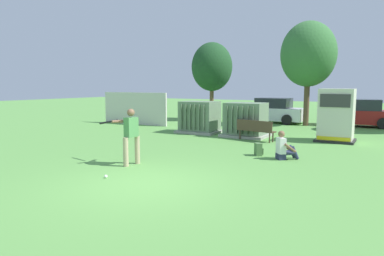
{
  "coord_description": "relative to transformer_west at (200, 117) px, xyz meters",
  "views": [
    {
      "loc": [
        5.19,
        -6.75,
        2.45
      ],
      "look_at": [
        -0.67,
        3.5,
        1.0
      ],
      "focal_mm": 32.74,
      "sensor_mm": 36.0,
      "label": 1
    }
  ],
  "objects": [
    {
      "name": "ground_plane",
      "position": [
        3.4,
        -9.07,
        -0.79
      ],
      "size": [
        96.0,
        96.0,
        0.0
      ],
      "primitive_type": "plane",
      "color": "#5B9947"
    },
    {
      "name": "fence_panel",
      "position": [
        -5.43,
        1.43,
        0.21
      ],
      "size": [
        4.8,
        0.12,
        2.0
      ],
      "primitive_type": "cube",
      "color": "beige",
      "rests_on": "ground"
    },
    {
      "name": "transformer_west",
      "position": [
        0.0,
        0.0,
        0.0
      ],
      "size": [
        2.1,
        1.7,
        1.62
      ],
      "color": "#9E9B93",
      "rests_on": "ground"
    },
    {
      "name": "transformer_mid_west",
      "position": [
        2.58,
        -0.13,
        0.0
      ],
      "size": [
        2.1,
        1.7,
        1.62
      ],
      "color": "#9E9B93",
      "rests_on": "ground"
    },
    {
      "name": "generator_enclosure",
      "position": [
        6.53,
        0.43,
        0.35
      ],
      "size": [
        1.6,
        1.4,
        2.3
      ],
      "color": "#262626",
      "rests_on": "ground"
    },
    {
      "name": "park_bench",
      "position": [
        3.42,
        -1.14,
        -0.25
      ],
      "size": [
        1.84,
        0.79,
        0.92
      ],
      "color": "#4C3828",
      "rests_on": "ground"
    },
    {
      "name": "batter",
      "position": [
        1.67,
        -7.55,
        0.19
      ],
      "size": [
        1.62,
        0.73,
        1.74
      ],
      "color": "tan",
      "rests_on": "ground"
    },
    {
      "name": "sports_ball",
      "position": [
        2.13,
        -9.11,
        -0.74
      ],
      "size": [
        0.09,
        0.09,
        0.09
      ],
      "primitive_type": "sphere",
      "color": "white",
      "rests_on": "ground"
    },
    {
      "name": "seated_spectator",
      "position": [
        5.57,
        -4.39,
        -0.41
      ],
      "size": [
        0.76,
        0.71,
        0.96
      ],
      "color": "#282D4C",
      "rests_on": "ground"
    },
    {
      "name": "backpack",
      "position": [
        4.64,
        -4.21,
        -0.57
      ],
      "size": [
        0.37,
        0.38,
        0.44
      ],
      "color": "#4C723F",
      "rests_on": "ground"
    },
    {
      "name": "tree_left",
      "position": [
        -2.39,
        6.17,
        2.91
      ],
      "size": [
        2.82,
        2.82,
        5.39
      ],
      "color": "brown",
      "rests_on": "ground"
    },
    {
      "name": "tree_center_left",
      "position": [
        4.09,
        6.02,
        3.48
      ],
      "size": [
        3.26,
        3.26,
        6.22
      ],
      "color": "brown",
      "rests_on": "ground"
    },
    {
      "name": "parked_car_leftmost",
      "position": [
        1.76,
        6.73,
        -0.04
      ],
      "size": [
        4.25,
        2.03,
        1.62
      ],
      "color": "silver",
      "rests_on": "ground"
    },
    {
      "name": "parked_car_left_of_center",
      "position": [
        6.93,
        7.18,
        -0.04
      ],
      "size": [
        4.29,
        2.1,
        1.62
      ],
      "color": "maroon",
      "rests_on": "ground"
    }
  ]
}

